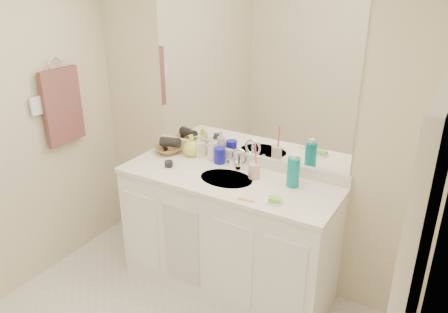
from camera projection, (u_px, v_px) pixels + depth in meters
wall_back at (248, 121)px, 3.03m from camera, size 2.60×0.02×2.40m
wall_right at (419, 298)px, 1.39m from camera, size 0.02×2.60×2.40m
vanity_cabinet at (228, 235)px, 3.11m from camera, size 1.50×0.55×0.85m
countertop at (228, 179)px, 2.94m from camera, size 1.52×0.57×0.03m
backsplash at (246, 159)px, 3.13m from camera, size 1.52×0.03×0.08m
sink_basin at (226, 180)px, 2.92m from camera, size 0.37×0.37×0.02m
faucet at (239, 161)px, 3.04m from camera, size 0.02×0.02×0.11m
mirror at (249, 69)px, 2.88m from camera, size 1.48×0.01×1.20m
blue_mug at (220, 156)px, 3.13m from camera, size 0.11×0.11×0.11m
tan_cup at (254, 171)px, 2.91m from camera, size 0.10×0.10×0.10m
toothbrush at (256, 158)px, 2.86m from camera, size 0.01×0.04×0.22m
mouthwash_bottle at (293, 172)px, 2.78m from camera, size 0.10×0.10×0.19m
soap_dish at (275, 202)px, 2.61m from camera, size 0.10×0.09×0.01m
green_soap at (275, 199)px, 2.60m from camera, size 0.08×0.06×0.02m
orange_comb at (246, 200)px, 2.64m from camera, size 0.11×0.03×0.00m
dark_jar at (169, 164)px, 3.09m from camera, size 0.07×0.07×0.04m
soap_bottle_white at (212, 148)px, 3.17m from camera, size 0.08×0.08×0.19m
soap_bottle_cream at (199, 146)px, 3.24m from camera, size 0.10×0.10×0.16m
soap_bottle_yellow at (192, 145)px, 3.25m from camera, size 0.17×0.17×0.17m
wicker_basket at (169, 150)px, 3.32m from camera, size 0.27×0.27×0.05m
hair_dryer at (170, 142)px, 3.29m from camera, size 0.16×0.11×0.07m
towel_ring at (54, 65)px, 3.07m from camera, size 0.01×0.11×0.11m
hand_towel at (63, 106)px, 3.18m from camera, size 0.04×0.32×0.55m
switch_plate at (36, 106)px, 3.01m from camera, size 0.01×0.08×0.13m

